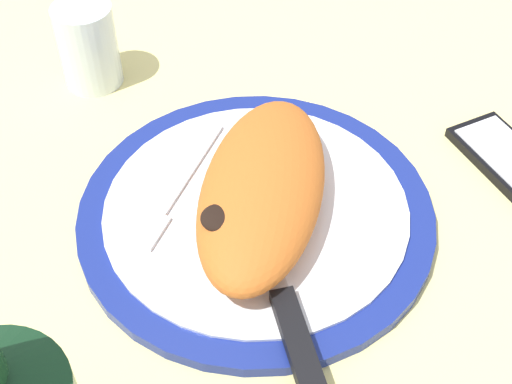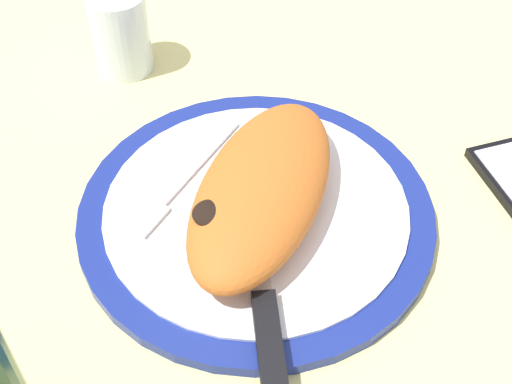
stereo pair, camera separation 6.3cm
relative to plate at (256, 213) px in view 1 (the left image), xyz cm
name	(u,v)px [view 1 (the left image)]	position (x,y,z in cm)	size (l,w,h in cm)	color
ground_plane	(256,228)	(0.00, 0.00, -2.23)	(150.00, 150.00, 3.00)	#E5D684
plate	(256,213)	(0.00, 0.00, 0.00)	(32.75, 32.75, 1.52)	navy
calzone	(263,187)	(-0.15, 0.65, 3.55)	(25.54, 16.48, 5.48)	#C16023
fork	(175,194)	(1.92, -7.44, 1.00)	(17.05, 2.70, 0.40)	silver
knife	(286,309)	(9.27, 7.15, 1.29)	(19.88, 16.96, 1.20)	silver
smartphone	(508,160)	(-17.35, 19.51, -0.17)	(12.50, 13.54, 1.16)	black
water_glass	(89,50)	(-10.73, -25.33, 3.35)	(6.40, 6.40, 9.36)	silver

